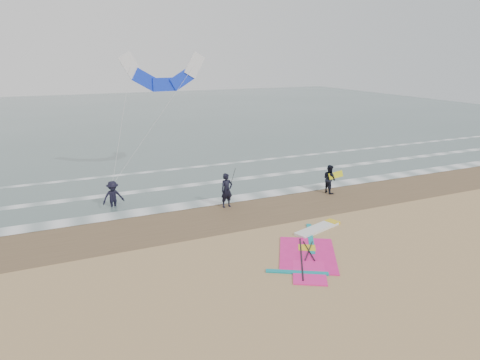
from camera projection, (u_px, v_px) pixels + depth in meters
name	position (u px, v px, depth m)	size (l,w,h in m)	color
ground	(318.00, 252.00, 19.15)	(120.00, 120.00, 0.00)	tan
sea_water	(128.00, 116.00, 61.21)	(120.00, 80.00, 0.02)	#47605E
wet_sand_band	(259.00, 209.00, 24.41)	(120.00, 5.00, 0.01)	brown
foam_waterline	(229.00, 187.00, 28.29)	(120.00, 9.15, 0.02)	white
windsurf_rig	(312.00, 247.00, 19.53)	(5.92, 5.61, 0.14)	white
person_standing	(227.00, 190.00, 24.50)	(0.73, 0.48, 2.01)	black
person_walking	(329.00, 179.00, 27.08)	(0.89, 0.69, 1.82)	black
person_wading	(113.00, 191.00, 24.47)	(1.24, 0.71, 1.92)	black
held_pole	(231.00, 182.00, 24.49)	(0.17, 0.86, 1.82)	black
carried_kiteboard	(336.00, 175.00, 27.08)	(1.30, 0.51, 0.39)	yellow
surf_kite	(164.00, 75.00, 28.63)	(7.49, 4.88, 7.41)	white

